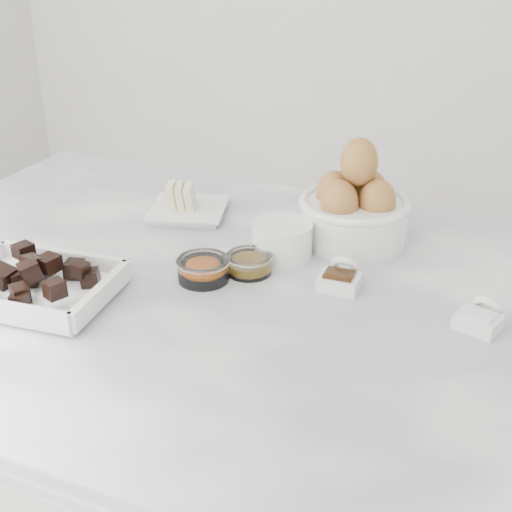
{
  "coord_description": "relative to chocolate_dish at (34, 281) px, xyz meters",
  "views": [
    {
      "loc": [
        0.38,
        -0.79,
        1.43
      ],
      "look_at": [
        0.02,
        0.03,
        0.98
      ],
      "focal_mm": 50.0,
      "sensor_mm": 36.0,
      "label": 1
    }
  ],
  "objects": [
    {
      "name": "marble_slab",
      "position": [
        0.24,
        0.13,
        -0.04
      ],
      "size": [
        1.2,
        0.8,
        0.04
      ],
      "primitive_type": "cube",
      "color": "white",
      "rests_on": "cabinet"
    },
    {
      "name": "chocolate_dish",
      "position": [
        0.0,
        0.0,
        0.0
      ],
      "size": [
        0.23,
        0.19,
        0.06
      ],
      "color": "white",
      "rests_on": "marble_slab"
    },
    {
      "name": "butter_plate",
      "position": [
        0.06,
        0.33,
        -0.01
      ],
      "size": [
        0.16,
        0.16,
        0.05
      ],
      "color": "white",
      "rests_on": "marble_slab"
    },
    {
      "name": "sugar_ramekin",
      "position": [
        0.27,
        0.25,
        0.01
      ],
      "size": [
        0.09,
        0.09,
        0.06
      ],
      "color": "white",
      "rests_on": "marble_slab"
    },
    {
      "name": "egg_bowl",
      "position": [
        0.35,
        0.35,
        0.03
      ],
      "size": [
        0.18,
        0.18,
        0.17
      ],
      "color": "white",
      "rests_on": "marble_slab"
    },
    {
      "name": "honey_bowl",
      "position": [
        0.24,
        0.18,
        -0.01
      ],
      "size": [
        0.07,
        0.07,
        0.03
      ],
      "color": "white",
      "rests_on": "marble_slab"
    },
    {
      "name": "zest_bowl",
      "position": [
        0.19,
        0.13,
        -0.01
      ],
      "size": [
        0.08,
        0.08,
        0.03
      ],
      "color": "white",
      "rests_on": "marble_slab"
    },
    {
      "name": "vanilla_spoon",
      "position": [
        0.38,
        0.19,
        -0.01
      ],
      "size": [
        0.06,
        0.07,
        0.04
      ],
      "color": "white",
      "rests_on": "marble_slab"
    },
    {
      "name": "salt_spoon",
      "position": [
        0.57,
        0.16,
        -0.01
      ],
      "size": [
        0.06,
        0.07,
        0.04
      ],
      "color": "white",
      "rests_on": "marble_slab"
    }
  ]
}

